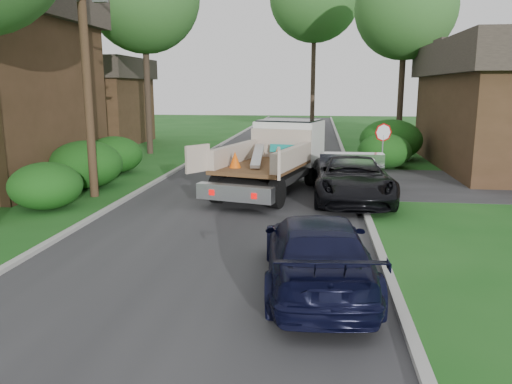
{
  "coord_description": "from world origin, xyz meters",
  "views": [
    {
      "loc": [
        2.58,
        -11.93,
        3.89
      ],
      "look_at": [
        0.98,
        0.81,
        1.2
      ],
      "focal_mm": 35.0,
      "sensor_mm": 36.0,
      "label": 1
    }
  ],
  "objects_px": {
    "flatbed_truck": "(279,152)",
    "stop_sign": "(383,140)",
    "tree_right_far": "(406,9)",
    "house_left_far": "(90,100)",
    "utility_pole": "(85,50)",
    "black_pickup": "(352,178)",
    "navy_suv": "(317,252)"
  },
  "relations": [
    {
      "from": "navy_suv",
      "to": "tree_right_far",
      "type": "bearing_deg",
      "value": -107.35
    },
    {
      "from": "stop_sign",
      "to": "utility_pole",
      "type": "xyz_separation_m",
      "value": [
        -10.68,
        -4.02,
        3.4
      ]
    },
    {
      "from": "house_left_far",
      "to": "utility_pole",
      "type": "bearing_deg",
      "value": -64.77
    },
    {
      "from": "black_pickup",
      "to": "navy_suv",
      "type": "relative_size",
      "value": 1.13
    },
    {
      "from": "black_pickup",
      "to": "stop_sign",
      "type": "bearing_deg",
      "value": 65.79
    },
    {
      "from": "stop_sign",
      "to": "tree_right_far",
      "type": "relative_size",
      "value": 0.22
    },
    {
      "from": "flatbed_truck",
      "to": "navy_suv",
      "type": "relative_size",
      "value": 1.46
    },
    {
      "from": "house_left_far",
      "to": "flatbed_truck",
      "type": "relative_size",
      "value": 1.03
    },
    {
      "from": "tree_right_far",
      "to": "black_pickup",
      "type": "bearing_deg",
      "value": -104.52
    },
    {
      "from": "stop_sign",
      "to": "flatbed_truck",
      "type": "xyz_separation_m",
      "value": [
        -4.14,
        -1.52,
        -0.36
      ]
    },
    {
      "from": "flatbed_truck",
      "to": "navy_suv",
      "type": "xyz_separation_m",
      "value": [
        1.54,
        -9.98,
        -0.69
      ]
    },
    {
      "from": "stop_sign",
      "to": "tree_right_far",
      "type": "xyz_separation_m",
      "value": [
        2.3,
        11.0,
        6.7
      ]
    },
    {
      "from": "flatbed_truck",
      "to": "black_pickup",
      "type": "xyz_separation_m",
      "value": [
        2.7,
        -1.93,
        -0.63
      ]
    },
    {
      "from": "house_left_far",
      "to": "flatbed_truck",
      "type": "bearing_deg",
      "value": -44.93
    },
    {
      "from": "utility_pole",
      "to": "black_pickup",
      "type": "height_order",
      "value": "utility_pole"
    },
    {
      "from": "utility_pole",
      "to": "flatbed_truck",
      "type": "bearing_deg",
      "value": 20.91
    },
    {
      "from": "black_pickup",
      "to": "utility_pole",
      "type": "bearing_deg",
      "value": -177.98
    },
    {
      "from": "house_left_far",
      "to": "tree_right_far",
      "type": "relative_size",
      "value": 0.66
    },
    {
      "from": "utility_pole",
      "to": "black_pickup",
      "type": "bearing_deg",
      "value": 3.55
    },
    {
      "from": "flatbed_truck",
      "to": "stop_sign",
      "type": "bearing_deg",
      "value": 34.69
    },
    {
      "from": "stop_sign",
      "to": "tree_right_far",
      "type": "bearing_deg",
      "value": 78.19
    },
    {
      "from": "house_left_far",
      "to": "black_pickup",
      "type": "bearing_deg",
      "value": -43.62
    },
    {
      "from": "flatbed_truck",
      "to": "black_pickup",
      "type": "bearing_deg",
      "value": -20.93
    },
    {
      "from": "utility_pole",
      "to": "house_left_far",
      "type": "bearing_deg",
      "value": 115.23
    },
    {
      "from": "stop_sign",
      "to": "utility_pole",
      "type": "height_order",
      "value": "utility_pole"
    },
    {
      "from": "stop_sign",
      "to": "tree_right_far",
      "type": "distance_m",
      "value": 13.08
    },
    {
      "from": "stop_sign",
      "to": "black_pickup",
      "type": "xyz_separation_m",
      "value": [
        -1.44,
        -3.45,
        -0.99
      ]
    },
    {
      "from": "utility_pole",
      "to": "black_pickup",
      "type": "xyz_separation_m",
      "value": [
        9.24,
        0.57,
        -4.38
      ]
    },
    {
      "from": "utility_pole",
      "to": "tree_right_far",
      "type": "height_order",
      "value": "tree_right_far"
    },
    {
      "from": "house_left_far",
      "to": "tree_right_far",
      "type": "distance_m",
      "value": 21.78
    },
    {
      "from": "house_left_far",
      "to": "flatbed_truck",
      "type": "xyz_separation_m",
      "value": [
        14.56,
        -14.52,
        -1.63
      ]
    },
    {
      "from": "utility_pole",
      "to": "flatbed_truck",
      "type": "xyz_separation_m",
      "value": [
        6.54,
        2.5,
        -3.76
      ]
    }
  ]
}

